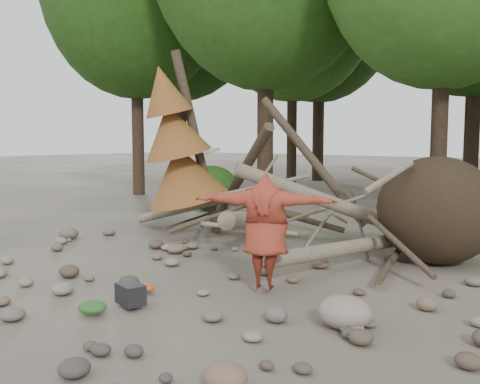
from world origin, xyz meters
The scene contains 12 objects.
ground centered at (0.00, 0.00, 0.00)m, with size 120.00×120.00×0.00m, color #514C44.
deadfall_pile centered at (2.02, 4.24, 0.95)m, with size 8.55×5.24×3.30m.
dead_conifer centered at (-3.12, 3.37, 2.11)m, with size 2.06×2.16×4.35m.
bush_left centered at (-5.50, 7.20, 0.72)m, with size 1.80×1.80×1.44m, color #265316.
bush_mid centered at (0.80, 7.80, 0.56)m, with size 1.40×1.40×1.12m, color #32691E.
frisbee_thrower centered at (1.25, 0.80, 0.94)m, with size 2.42×1.38×2.08m.
backpack centered at (0.23, -0.90, 0.14)m, with size 0.41×0.27×0.27m, color black.
cloth_green centered at (0.11, -1.43, 0.08)m, with size 0.41×0.34×0.15m, color #2B6126.
cloth_orange centered at (-0.09, -0.32, 0.05)m, with size 0.29×0.24×0.10m, color #B4511E.
boulder_front_right centered at (2.77, -1.93, 0.13)m, with size 0.43×0.39×0.26m, color #7D624E.
boulder_mid_right centered at (2.87, 0.21, 0.20)m, with size 0.67×0.60×0.40m, color gray.
boulder_mid_left centered at (-4.75, 1.48, 0.14)m, with size 0.47×0.42×0.28m, color #696058.
Camera 1 is at (5.79, -5.52, 2.30)m, focal length 40.00 mm.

